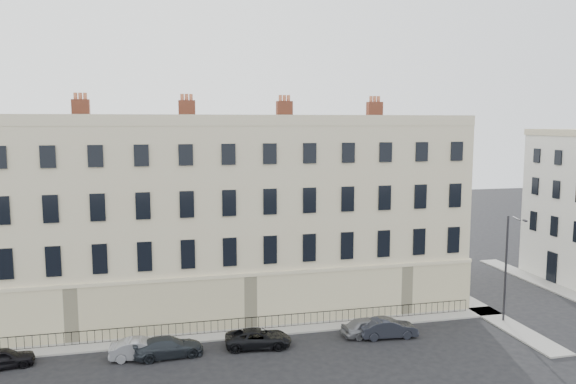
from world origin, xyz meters
name	(u,v)px	position (x,y,z in m)	size (l,w,h in m)	color
ground	(354,352)	(0.00, 0.00, 0.00)	(160.00, 160.00, 0.00)	black
terrace	(238,216)	(-5.97, 11.97, 7.50)	(36.22, 12.22, 17.00)	beige
pavement_terrace	(198,337)	(-10.00, 5.00, 0.06)	(48.00, 2.00, 0.12)	gray
pavement_east_return	(465,300)	(13.00, 8.00, 0.06)	(2.00, 24.00, 0.12)	gray
pavement_adjacent	(549,286)	(23.00, 10.00, 0.06)	(2.00, 20.00, 0.12)	gray
railings	(252,324)	(-6.00, 5.40, 0.55)	(35.00, 0.04, 0.96)	black
car_a	(3,358)	(-22.21, 2.86, 0.63)	(1.48, 3.68, 1.26)	black
car_b	(141,349)	(-13.83, 2.26, 0.66)	(1.40, 4.00, 1.32)	gray
car_c	(168,347)	(-12.11, 2.17, 0.66)	(1.85, 4.54, 1.32)	#20242A
car_d	(258,338)	(-6.09, 2.33, 0.63)	(2.09, 4.52, 1.26)	black
car_e	(368,327)	(1.99, 2.54, 0.67)	(1.59, 3.95, 1.35)	slate
car_f	(388,328)	(3.23, 1.91, 0.69)	(1.45, 4.16, 1.37)	black
streetlamp	(507,264)	(13.18, 2.64, 4.59)	(0.67, 1.74, 8.28)	#28282C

